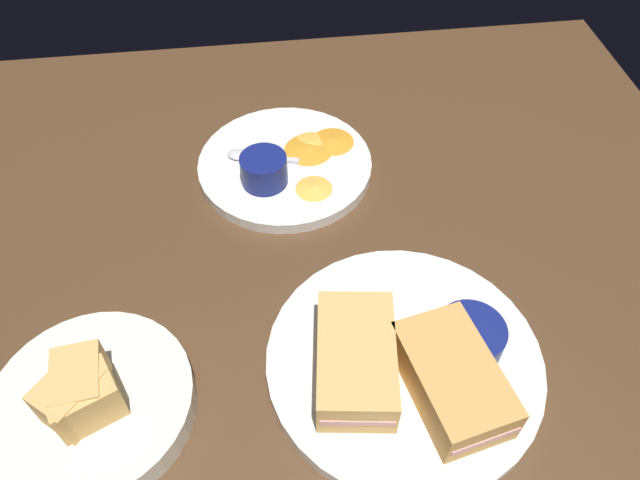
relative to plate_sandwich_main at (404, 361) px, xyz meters
The scene contains 11 objects.
ground_plane 11.95cm from the plate_sandwich_main, 41.12° to the left, with size 110.00×110.00×3.00cm, color #4C331E.
plate_sandwich_main is the anchor object (origin of this frame).
sandwich_half_near 6.31cm from the plate_sandwich_main, 99.79° to the left, with size 14.12×9.38×4.80cm.
sandwich_half_far 6.31cm from the plate_sandwich_main, 140.21° to the right, with size 14.41×10.11×4.80cm.
ramekin_dark_sauce 7.10cm from the plate_sandwich_main, 89.21° to the right, with size 7.06×7.06×4.06cm.
spoon_by_dark_ramekin 1.66cm from the plate_sandwich_main, 49.11° to the right, with size 2.70×9.96×0.80cm.
plate_chips_companion 32.86cm from the plate_sandwich_main, 16.80° to the left, with size 23.53×23.53×1.60cm, color white.
ramekin_light_gravy 30.72cm from the plate_sandwich_main, 24.01° to the left, with size 6.06×6.06×4.01cm.
spoon_by_gravy_ramekin 35.78cm from the plate_sandwich_main, 23.56° to the left, with size 4.06×9.89×0.80cm.
plantain_chip_scatter 32.99cm from the plate_sandwich_main, ahead, with size 16.19×11.29×0.60cm.
bread_basket_rear 31.36cm from the plate_sandwich_main, 92.40° to the left, with size 19.71×19.71×8.09cm.
Camera 1 is at (-38.74, 4.98, 56.90)cm, focal length 33.98 mm.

